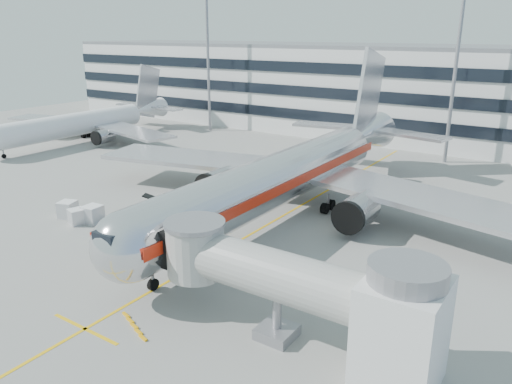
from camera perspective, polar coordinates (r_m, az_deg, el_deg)
The scene contains 15 objects.
ground at distance 42.89m, azimuth -4.03°, elevation -6.78°, with size 180.00×180.00×0.00m, color gray.
lead_in_line at distance 50.52m, azimuth 2.92°, elevation -2.84°, with size 0.25×70.00×0.01m, color #ECB10C.
stop_bar at distance 34.33m, azimuth -18.95°, elevation -14.58°, with size 6.00×0.25×0.01m, color #ECB10C.
main_jet at distance 50.61m, azimuth 4.00°, elevation 2.22°, with size 50.95×48.70×16.06m.
jet_bridge at distance 29.17m, azimuth 5.34°, elevation -10.90°, with size 17.80×4.50×7.00m.
terminal at distance 92.34m, azimuth 18.82°, elevation 10.73°, with size 150.00×24.25×15.60m.
light_mast_west at distance 93.69m, azimuth -5.54°, elevation 16.01°, with size 2.40×1.20×25.45m.
light_mast_centre at distance 74.44m, azimuth 22.01°, elevation 14.36°, with size 2.40×1.20×25.45m.
second_jet at distance 89.71m, azimuth -18.95°, elevation 7.53°, with size 38.21×36.52×12.04m.
belt_loader at distance 52.05m, azimuth -11.04°, elevation -1.86°, with size 4.26×2.97×2.02m.
baggage_tug at distance 48.38m, azimuth -12.58°, elevation -3.18°, with size 2.61×1.74×1.91m.
cargo_container_left at distance 53.46m, azimuth -20.72°, elevation -1.87°, with size 2.01×2.01×1.68m.
cargo_container_right at distance 51.18m, azimuth -18.15°, elevation -2.43°, with size 1.73×1.73×1.73m.
cargo_container_front at distance 51.44m, azimuth -19.79°, elevation -2.64°, with size 1.75×1.75×1.50m.
ramp_worker at distance 44.89m, azimuth -10.18°, elevation -4.58°, with size 0.67×0.44×1.85m, color #A9DF17.
Camera 1 is at (24.12, -30.61, 17.91)m, focal length 35.00 mm.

